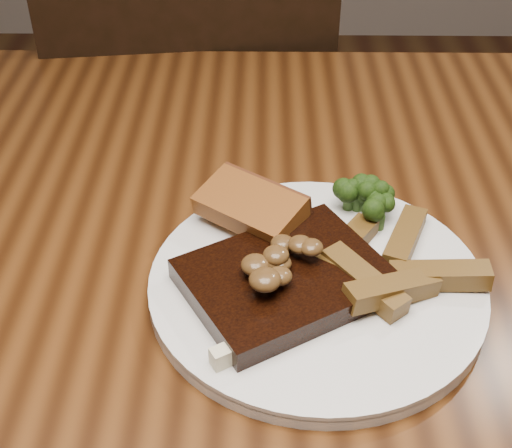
# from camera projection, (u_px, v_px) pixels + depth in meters

# --- Properties ---
(dining_table) EXTENTS (1.60, 0.90, 0.75)m
(dining_table) POSITION_uv_depth(u_px,v_px,m) (245.00, 313.00, 0.76)
(dining_table) COLOR #4C280F
(dining_table) RESTS_ON ground
(chair_far) EXTENTS (0.50, 0.50, 0.94)m
(chair_far) POSITION_uv_depth(u_px,v_px,m) (195.00, 137.00, 1.31)
(chair_far) COLOR black
(chair_far) RESTS_ON ground
(plate) EXTENTS (0.36, 0.36, 0.01)m
(plate) POSITION_uv_depth(u_px,v_px,m) (316.00, 286.00, 0.65)
(plate) COLOR white
(plate) RESTS_ON dining_table
(steak) EXTENTS (0.21, 0.20, 0.02)m
(steak) POSITION_uv_depth(u_px,v_px,m) (286.00, 280.00, 0.63)
(steak) COLOR black
(steak) RESTS_ON plate
(steak_bone) EXTENTS (0.13, 0.08, 0.02)m
(steak_bone) POSITION_uv_depth(u_px,v_px,m) (287.00, 332.00, 0.59)
(steak_bone) COLOR beige
(steak_bone) RESTS_ON plate
(mushroom_pile) EXTENTS (0.07, 0.07, 0.03)m
(mushroom_pile) POSITION_uv_depth(u_px,v_px,m) (276.00, 256.00, 0.61)
(mushroom_pile) COLOR #53361A
(mushroom_pile) RESTS_ON steak
(garlic_bread) EXTENTS (0.11, 0.10, 0.02)m
(garlic_bread) POSITION_uv_depth(u_px,v_px,m) (250.00, 222.00, 0.70)
(garlic_bread) COLOR brown
(garlic_bread) RESTS_ON plate
(potato_wedges) EXTENTS (0.11, 0.11, 0.02)m
(potato_wedges) POSITION_uv_depth(u_px,v_px,m) (388.00, 270.00, 0.64)
(potato_wedges) COLOR brown
(potato_wedges) RESTS_ON plate
(broccoli_cluster) EXTENTS (0.06, 0.06, 0.04)m
(broccoli_cluster) POSITION_uv_depth(u_px,v_px,m) (369.00, 205.00, 0.70)
(broccoli_cluster) COLOR #223C0D
(broccoli_cluster) RESTS_ON plate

